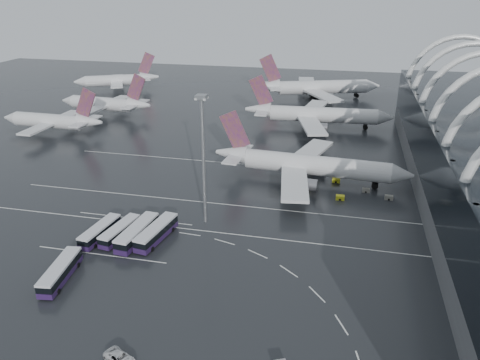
% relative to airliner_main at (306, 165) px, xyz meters
% --- Properties ---
extents(ground, '(420.00, 420.00, 0.00)m').
position_rel_airliner_main_xyz_m(ground, '(-12.51, -31.48, -4.60)').
color(ground, black).
rests_on(ground, ground).
extents(lane_marking_near, '(120.00, 0.25, 0.01)m').
position_rel_airliner_main_xyz_m(lane_marking_near, '(-12.51, -33.48, -4.60)').
color(lane_marking_near, white).
rests_on(lane_marking_near, ground).
extents(lane_marking_mid, '(120.00, 0.25, 0.01)m').
position_rel_airliner_main_xyz_m(lane_marking_mid, '(-12.51, -19.48, -4.60)').
color(lane_marking_mid, white).
rests_on(lane_marking_mid, ground).
extents(lane_marking_far, '(120.00, 0.25, 0.01)m').
position_rel_airliner_main_xyz_m(lane_marking_far, '(-12.51, 8.52, -4.60)').
color(lane_marking_far, white).
rests_on(lane_marking_far, ground).
extents(bus_bay_line_south, '(28.00, 0.25, 0.01)m').
position_rel_airliner_main_xyz_m(bus_bay_line_south, '(-36.51, -47.48, -4.60)').
color(bus_bay_line_south, white).
rests_on(bus_bay_line_south, ground).
extents(bus_bay_line_north, '(28.00, 0.25, 0.01)m').
position_rel_airliner_main_xyz_m(bus_bay_line_north, '(-36.51, -31.48, -4.60)').
color(bus_bay_line_north, white).
rests_on(bus_bay_line_north, ground).
extents(airliner_main, '(54.28, 47.47, 18.38)m').
position_rel_airliner_main_xyz_m(airliner_main, '(0.00, 0.00, 0.00)').
color(airliner_main, silver).
rests_on(airliner_main, ground).
extents(airliner_gate_b, '(55.02, 49.46, 19.12)m').
position_rel_airliner_main_xyz_m(airliner_gate_b, '(-1.66, 52.21, 0.18)').
color(airliner_gate_b, silver).
rests_on(airliner_gate_b, ground).
extents(airliner_gate_c, '(57.41, 52.31, 21.00)m').
position_rel_airliner_main_xyz_m(airliner_gate_c, '(-4.90, 99.08, 0.65)').
color(airliner_gate_c, silver).
rests_on(airliner_gate_c, ground).
extents(jet_remote_west, '(39.91, 32.10, 17.46)m').
position_rel_airliner_main_xyz_m(jet_remote_west, '(-92.66, 23.50, -0.10)').
color(jet_remote_west, silver).
rests_on(jet_remote_west, ground).
extents(jet_remote_mid, '(41.18, 33.19, 17.93)m').
position_rel_airliner_main_xyz_m(jet_remote_mid, '(-86.11, 50.66, 0.03)').
color(jet_remote_mid, silver).
rests_on(jet_remote_mid, ground).
extents(jet_remote_far, '(39.81, 32.54, 18.27)m').
position_rel_airliner_main_xyz_m(jet_remote_far, '(-104.05, 97.37, 0.11)').
color(jet_remote_far, silver).
rests_on(jet_remote_far, ground).
extents(bus_row_near_a, '(4.02, 12.44, 3.01)m').
position_rel_airliner_main_xyz_m(bus_row_near_a, '(-39.81, -41.50, -2.95)').
color(bus_row_near_a, '#231542').
rests_on(bus_row_near_a, ground).
extents(bus_row_near_b, '(4.44, 12.28, 2.96)m').
position_rel_airliner_main_xyz_m(bus_row_near_b, '(-35.74, -40.38, -2.98)').
color(bus_row_near_b, '#231542').
rests_on(bus_row_near_b, ground).
extents(bus_row_near_c, '(4.40, 14.19, 3.44)m').
position_rel_airliner_main_xyz_m(bus_row_near_c, '(-31.62, -40.61, -2.71)').
color(bus_row_near_c, '#231542').
rests_on(bus_row_near_c, ground).
extents(bus_row_near_d, '(4.96, 13.91, 3.35)m').
position_rel_airliner_main_xyz_m(bus_row_near_d, '(-27.76, -39.49, -2.76)').
color(bus_row_near_d, '#231542').
rests_on(bus_row_near_d, ground).
extents(bus_row_far_a, '(4.58, 13.27, 3.20)m').
position_rel_airliner_main_xyz_m(bus_row_far_a, '(-39.42, -56.97, -2.84)').
color(bus_row_far_a, '#231542').
rests_on(bus_row_far_a, ground).
extents(van_curve_a, '(5.84, 4.46, 1.47)m').
position_rel_airliner_main_xyz_m(van_curve_a, '(-19.59, -73.31, -3.86)').
color(van_curve_a, silver).
rests_on(van_curve_a, ground).
extents(floodlight_mast, '(2.25, 2.25, 29.40)m').
position_rel_airliner_main_xyz_m(floodlight_mast, '(-20.05, -29.19, 13.89)').
color(floodlight_mast, gray).
rests_on(floodlight_mast, ground).
extents(gse_cart_belly_a, '(2.17, 1.28, 1.18)m').
position_rel_airliner_main_xyz_m(gse_cart_belly_a, '(9.74, -10.44, -4.01)').
color(gse_cart_belly_a, gold).
rests_on(gse_cart_belly_a, ground).
extents(gse_cart_belly_b, '(1.92, 1.13, 1.04)m').
position_rel_airliner_main_xyz_m(gse_cart_belly_b, '(16.17, -4.21, -4.08)').
color(gse_cart_belly_b, slate).
rests_on(gse_cart_belly_b, ground).
extents(gse_cart_belly_c, '(2.08, 1.23, 1.14)m').
position_rel_airliner_main_xyz_m(gse_cart_belly_c, '(0.20, -8.57, -4.03)').
color(gse_cart_belly_c, gold).
rests_on(gse_cart_belly_c, ground).
extents(gse_cart_belly_d, '(2.03, 1.20, 1.11)m').
position_rel_airliner_main_xyz_m(gse_cart_belly_d, '(21.74, -7.56, -4.05)').
color(gse_cart_belly_d, slate).
rests_on(gse_cart_belly_d, ground).
extents(gse_cart_belly_e, '(2.13, 1.26, 1.16)m').
position_rel_airliner_main_xyz_m(gse_cart_belly_e, '(8.30, 0.69, -4.02)').
color(gse_cart_belly_e, gold).
rests_on(gse_cart_belly_e, ground).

